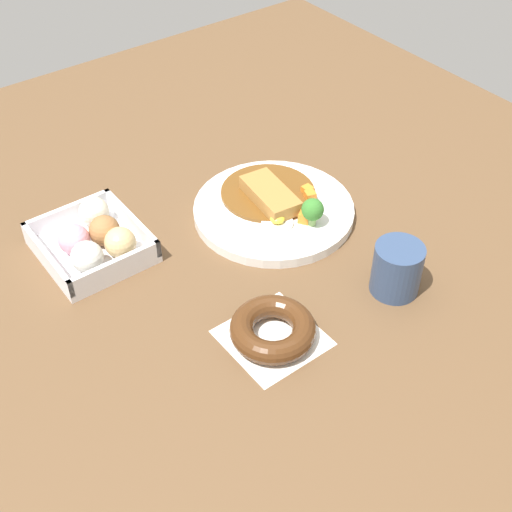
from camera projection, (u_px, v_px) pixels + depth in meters
ground_plane at (228, 280)px, 1.07m from camera, size 1.60×1.60×0.00m
curry_plate at (274, 207)px, 1.18m from camera, size 0.28×0.28×0.07m
donut_box at (94, 240)px, 1.10m from camera, size 0.17×0.16×0.06m
chocolate_ring_donut at (273, 330)px, 0.97m from camera, size 0.13×0.13×0.04m
coffee_mug at (397, 269)px, 1.03m from camera, size 0.07×0.07×0.08m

